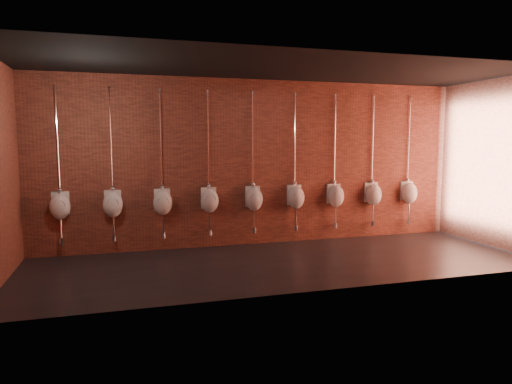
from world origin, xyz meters
TOP-DOWN VIEW (x-y plane):
  - ground at (0.00, 0.00)m, footprint 8.50×8.50m
  - room_shell at (0.00, 0.00)m, footprint 8.54×3.04m
  - urinal_0 at (-3.62, 1.38)m, footprint 0.35×0.30m
  - urinal_1 at (-2.75, 1.38)m, footprint 0.35×0.30m
  - urinal_2 at (-1.88, 1.38)m, footprint 0.35×0.30m
  - urinal_3 at (-1.01, 1.38)m, footprint 0.35×0.30m
  - urinal_4 at (-0.14, 1.38)m, footprint 0.35×0.30m
  - urinal_5 at (0.73, 1.38)m, footprint 0.35×0.30m
  - urinal_6 at (1.60, 1.38)m, footprint 0.35×0.30m
  - urinal_7 at (2.47, 1.38)m, footprint 0.35×0.30m
  - urinal_8 at (3.34, 1.38)m, footprint 0.35×0.30m

SIDE VIEW (x-z plane):
  - ground at x=0.00m, z-range 0.00..0.00m
  - urinal_0 at x=-3.62m, z-range -0.43..2.28m
  - urinal_1 at x=-2.75m, z-range -0.43..2.28m
  - urinal_2 at x=-1.88m, z-range -0.43..2.28m
  - urinal_3 at x=-1.01m, z-range -0.43..2.28m
  - urinal_4 at x=-0.14m, z-range -0.43..2.28m
  - urinal_5 at x=0.73m, z-range -0.43..2.28m
  - urinal_6 at x=1.60m, z-range -0.43..2.28m
  - urinal_7 at x=2.47m, z-range -0.43..2.28m
  - urinal_8 at x=3.34m, z-range -0.43..2.28m
  - room_shell at x=0.00m, z-range 0.40..3.62m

